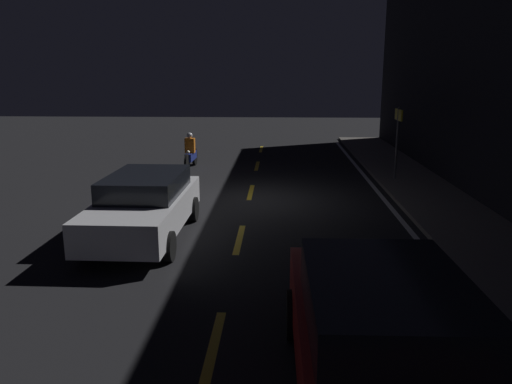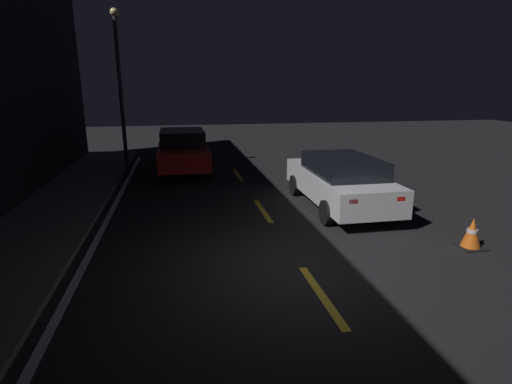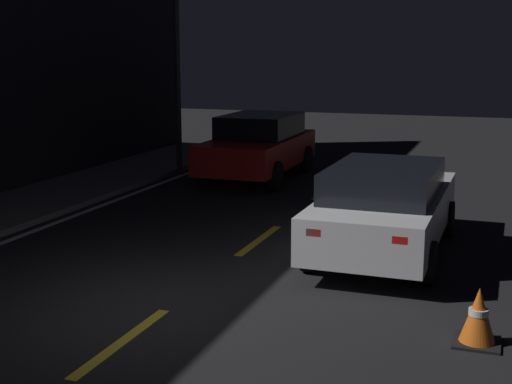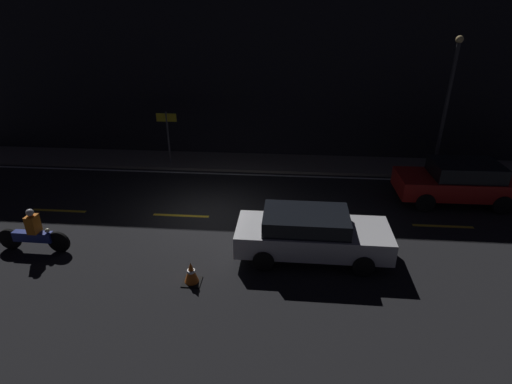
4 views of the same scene
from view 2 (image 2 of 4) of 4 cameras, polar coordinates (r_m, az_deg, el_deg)
The scene contains 9 objects.
ground_plane at distance 7.45m, azimuth 6.65°, elevation -10.69°, with size 56.00×56.00×0.00m, color black.
lane_dash_c at distance 6.61m, azimuth 9.33°, elevation -14.29°, with size 2.00×0.14×0.01m.
lane_dash_d at distance 10.60m, azimuth 0.99°, elevation -2.67°, with size 2.00×0.14×0.01m.
lane_dash_e at distance 14.89m, azimuth -2.59°, elevation 2.48°, with size 2.00×0.14×0.01m.
lane_solid_kerb at distance 7.38m, azimuth -24.79°, elevation -12.30°, with size 25.20×0.14×0.01m.
sedan_white at distance 10.97m, azimuth 11.87°, elevation 1.69°, with size 4.43×1.88×1.42m.
taxi_red at distance 15.63m, azimuth -10.43°, elevation 5.96°, with size 4.33×1.99×1.58m.
traffic_cone_near at distance 9.25m, azimuth 28.47°, elevation -5.22°, with size 0.50×0.50×0.64m.
street_lamp at distance 15.36m, azimuth -18.83°, elevation 14.26°, with size 0.28×0.28×5.76m.
Camera 2 is at (-6.39, 2.10, 3.21)m, focal length 28.00 mm.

